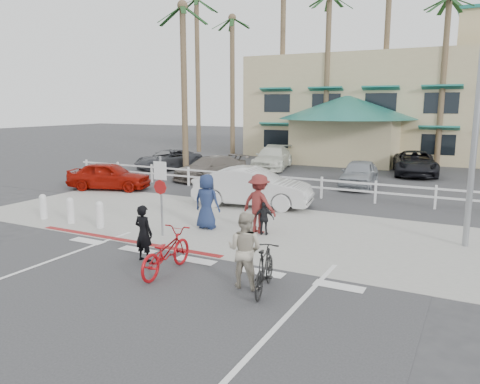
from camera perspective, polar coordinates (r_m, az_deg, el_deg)
The scene contains 34 objects.
ground at distance 12.52m, azimuth -6.96°, elevation -9.13°, with size 140.00×140.00×0.00m, color #333335.
bike_path at distance 11.05m, azimuth -12.94°, elevation -12.08°, with size 12.00×16.00×0.01m, color #333335.
sidewalk_plaza at distance 16.25m, azimuth 2.04°, elevation -4.38°, with size 22.00×7.00×0.01m, color gray.
cross_street at distance 19.84m, azimuth 7.01°, elevation -1.70°, with size 40.00×5.00×0.01m, color #333335.
parking_lot at distance 28.80m, azimuth 13.66°, elevation 1.93°, with size 50.00×16.00×0.01m, color #333335.
curb_red at distance 15.19m, azimuth -13.81°, elevation -5.76°, with size 7.00×0.25×0.02m, color maroon.
rail_fence at distance 21.45m, azimuth 10.16°, elevation 0.50°, with size 29.40×0.16×1.00m, color silver, non-canonical shape.
building at distance 40.98m, azimuth 21.29°, elevation 11.95°, with size 28.00×16.00×11.30m, color #C7B688, non-canonical shape.
sign_post at distance 15.18m, azimuth -9.58°, elevation -0.02°, with size 0.50×0.10×2.90m, color gray, non-canonical shape.
bollard_0 at distance 16.83m, azimuth -16.72°, elevation -2.67°, with size 0.26×0.26×0.95m, color silver, non-canonical shape.
bollard_1 at distance 17.82m, azimuth -19.96°, elevation -2.13°, with size 0.26×0.26×0.95m, color silver, non-canonical shape.
bollard_2 at distance 18.86m, azimuth -22.85°, elevation -1.65°, with size 0.26×0.26×0.95m, color silver, non-canonical shape.
streetlight_0 at distance 15.19m, azimuth 27.11°, elevation 10.56°, with size 0.60×2.00×9.00m, color gray, non-canonical shape.
palm_0 at distance 42.43m, azimuth -5.20°, elevation 15.05°, with size 4.00×4.00×15.00m, color black, non-canonical shape.
palm_1 at distance 39.48m, azimuth -0.94°, elevation 13.96°, with size 4.00×4.00×13.00m, color black, non-canonical shape.
palm_2 at distance 38.79m, azimuth 5.21°, elevation 16.20°, with size 4.00×4.00×16.00m, color black, non-canonical shape.
palm_3 at distance 36.41m, azimuth 10.60°, elevation 14.86°, with size 4.00×4.00×14.00m, color black, non-canonical shape.
palm_4 at distance 36.46m, azimuth 17.35°, elevation 15.35°, with size 4.00×4.00×15.00m, color black, non-canonical shape.
palm_5 at distance 34.87m, azimuth 23.60°, elevation 13.54°, with size 4.00×4.00×13.00m, color black, non-canonical shape.
palm_10 at distance 29.87m, azimuth -6.86°, elevation 14.00°, with size 4.00×4.00×12.00m, color black, non-canonical shape.
bike_red at distance 12.02m, azimuth -9.02°, elevation -7.23°, with size 0.74×2.12×1.11m, color #9D0B11.
rider_red at distance 12.98m, azimuth -11.67°, elevation -4.94°, with size 0.57×0.37×1.56m, color black.
bike_black at distance 10.76m, azimuth 2.99°, elevation -9.38°, with size 0.51×1.79×1.08m, color black.
rider_black at distance 10.92m, azimuth 0.58°, elevation -7.04°, with size 0.88×0.68×1.81m, color #ADA390.
pedestrian_a at distance 15.47m, azimuth 2.33°, elevation -1.43°, with size 1.27×0.73×1.97m, color maroon.
pedestrian_child at distance 15.26m, azimuth 2.99°, elevation -3.24°, with size 0.66×0.27×1.12m, color black.
pedestrian_b at distance 16.00m, azimuth -4.08°, elevation -1.17°, with size 0.93×0.60×1.90m, color #1A284D.
car_white_sedan at distance 19.52m, azimuth 1.57°, elevation 0.58°, with size 1.71×4.91×1.62m, color silver.
car_red_compact at distance 24.31m, azimuth -15.67°, elevation 1.92°, with size 1.65×4.09×1.39m, color #890D04.
lot_car_0 at distance 31.13m, azimuth -8.73°, elevation 3.93°, with size 2.14×4.64×1.29m, color #303137.
lot_car_1 at distance 26.56m, azimuth -3.64°, elevation 2.94°, with size 1.86×4.59×1.33m, color #696158.
lot_car_2 at distance 24.85m, azimuth 14.32°, elevation 2.18°, with size 1.66×4.12×1.40m, color gray.
lot_car_4 at distance 31.05m, azimuth 3.99°, elevation 4.17°, with size 2.05×5.04×1.46m, color silver.
lot_car_5 at distance 30.19m, azimuth 20.55°, elevation 3.32°, with size 2.39×5.19×1.44m, color black.
Camera 1 is at (6.72, -9.69, 4.22)m, focal length 35.00 mm.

